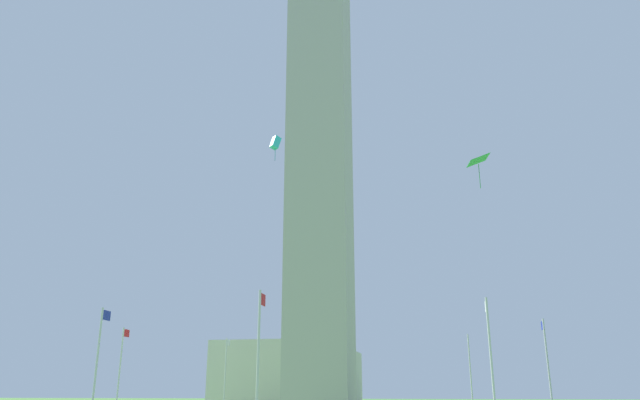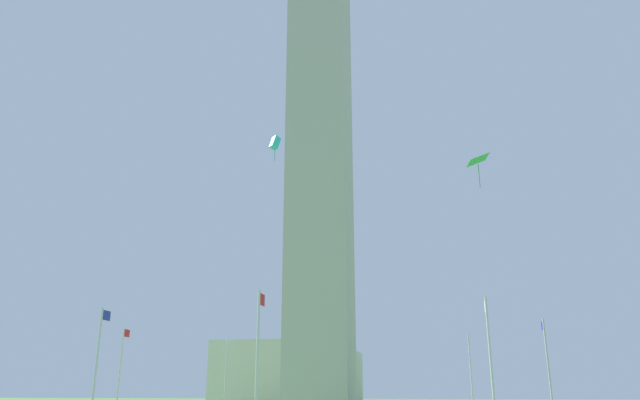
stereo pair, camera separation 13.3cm
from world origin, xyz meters
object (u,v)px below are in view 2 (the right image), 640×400
at_px(flagpole_ne, 226,372).
at_px(kite_green_diamond, 478,161).
at_px(distant_building, 297,378).
at_px(flagpole_w, 548,365).
at_px(obelisk_monument, 320,143).
at_px(flagpole_sw, 490,357).
at_px(flagpole_e, 121,368).
at_px(flagpole_s, 258,354).
at_px(flagpole_nw, 471,370).
at_px(flagpole_se, 97,360).
at_px(kite_cyan_box, 275,143).
at_px(flagpole_n, 351,372).

bearing_deg(flagpole_ne, kite_green_diamond, -131.72).
bearing_deg(distant_building, flagpole_w, -138.36).
bearing_deg(distant_building, obelisk_monument, -163.56).
distance_m(flagpole_ne, flagpole_sw, 34.72).
bearing_deg(flagpole_e, flagpole_sw, -112.50).
xyz_separation_m(obelisk_monument, flagpole_ne, (12.34, 12.27, -19.36)).
xyz_separation_m(flagpole_s, distant_building, (46.62, 8.65, -0.36)).
bearing_deg(flagpole_s, flagpole_ne, 22.50).
relative_size(flagpole_sw, flagpole_w, 1.00).
bearing_deg(flagpole_e, distant_building, -16.57).
height_order(flagpole_s, distant_building, distant_building).
bearing_deg(flagpole_sw, flagpole_s, 112.50).
bearing_deg(distant_building, flagpole_nw, -129.06).
distance_m(flagpole_e, flagpole_s, 24.55).
bearing_deg(flagpole_se, flagpole_nw, -45.00).
bearing_deg(kite_cyan_box, flagpole_sw, -101.35).
bearing_deg(flagpole_se, kite_green_diamond, -84.82).
height_order(obelisk_monument, flagpole_sw, obelisk_monument).
bearing_deg(flagpole_nw, flagpole_se, 135.00).
bearing_deg(flagpole_w, flagpole_n, 45.00).
distance_m(obelisk_monument, kite_cyan_box, 10.31).
xyz_separation_m(flagpole_se, distant_building, (41.53, -3.62, -0.36)).
bearing_deg(flagpole_w, flagpole_ne, 67.50).
height_order(obelisk_monument, kite_green_diamond, obelisk_monument).
relative_size(obelisk_monument, kite_cyan_box, 24.40).
relative_size(flagpole_se, flagpole_sw, 1.00).
xyz_separation_m(flagpole_ne, distant_building, (16.98, -3.62, -0.36)).
bearing_deg(flagpole_s, flagpole_w, -45.00).
bearing_deg(kite_green_diamond, distant_building, 28.55).
distance_m(flagpole_e, flagpole_nw, 32.07).
height_order(flagpole_se, flagpole_sw, same).
relative_size(flagpole_sw, distant_building, 0.26).
height_order(flagpole_n, flagpole_se, same).
bearing_deg(kite_cyan_box, flagpole_w, -63.30).
bearing_deg(kite_cyan_box, obelisk_monument, -9.24).
height_order(flagpole_s, kite_green_diamond, kite_green_diamond).
bearing_deg(flagpole_ne, flagpole_n, -67.50).
bearing_deg(flagpole_sw, flagpole_n, 22.50).
relative_size(flagpole_w, flagpole_nw, 1.00).
relative_size(kite_cyan_box, distant_building, 0.07).
bearing_deg(flagpole_w, kite_cyan_box, 116.70).
bearing_deg(flagpole_sw, kite_green_diamond, -10.98).
distance_m(kite_green_diamond, kite_cyan_box, 14.51).
bearing_deg(kite_cyan_box, flagpole_ne, 26.25).
height_order(flagpole_ne, flagpole_e, same).
bearing_deg(kite_cyan_box, kite_green_diamond, -92.03).
xyz_separation_m(flagpole_ne, flagpole_se, (-24.55, 0.00, 0.00)).
xyz_separation_m(flagpole_s, kite_green_diamond, (7.35, -12.71, 12.82)).
distance_m(obelisk_monument, flagpole_nw, 26.03).
bearing_deg(flagpole_n, flagpole_w, -135.00).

